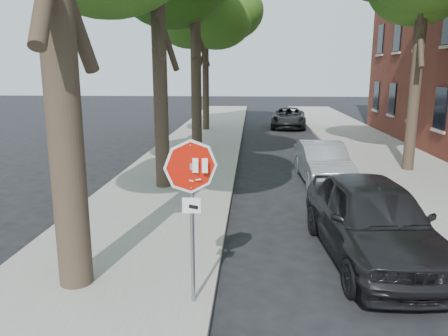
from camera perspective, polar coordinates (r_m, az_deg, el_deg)
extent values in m
plane|color=black|center=(7.28, 1.76, -17.95)|extent=(120.00, 120.00, 0.00)
cube|color=gray|center=(18.82, -4.60, 1.37)|extent=(4.00, 55.00, 0.12)
cube|color=gray|center=(19.51, 20.95, 0.98)|extent=(4.00, 55.00, 0.12)
cube|color=#9E9384|center=(18.64, 1.65, 1.32)|extent=(0.12, 55.00, 0.13)
cube|color=#9E9384|center=(19.00, 15.04, 1.10)|extent=(0.12, 55.00, 0.13)
cylinder|color=gray|center=(6.73, -4.18, -7.23)|extent=(0.06, 0.06, 2.60)
cube|color=#99999E|center=(6.45, -4.34, 0.22)|extent=(0.05, 0.06, 0.10)
cylinder|color=#99999E|center=(6.45, -4.34, 0.22)|extent=(0.76, 0.32, 0.82)
cylinder|color=white|center=(6.43, -4.36, 0.19)|extent=(0.76, 0.32, 0.82)
cylinder|color=red|center=(6.43, -4.37, 0.18)|extent=(0.68, 0.29, 0.74)
cube|color=white|center=(6.45, -6.23, 0.36)|extent=(0.08, 0.00, 0.22)
cube|color=white|center=(6.42, -5.00, 0.34)|extent=(0.08, 0.00, 0.22)
cube|color=white|center=(6.40, -3.76, 0.33)|extent=(0.08, 0.00, 0.22)
cube|color=white|center=(6.39, -2.52, 0.31)|extent=(0.08, 0.00, 0.22)
cube|color=silver|center=(6.48, -5.32, -1.47)|extent=(0.08, 0.00, 0.03)
cube|color=silver|center=(6.46, -4.35, -1.66)|extent=(0.08, 0.00, 0.03)
cube|color=silver|center=(6.45, -3.38, -1.51)|extent=(0.08, 0.00, 0.03)
cube|color=white|center=(6.59, -4.26, -4.90)|extent=(0.28, 0.02, 0.24)
cube|color=black|center=(6.58, -4.02, -5.10)|extent=(0.15, 0.00, 0.08)
cylinder|color=black|center=(13.61, -8.55, 17.38)|extent=(0.44, 0.44, 9.50)
cylinder|color=black|center=(20.48, -3.73, 16.52)|extent=(0.48, 0.48, 10.00)
cylinder|color=black|center=(27.44, -2.43, 14.47)|extent=(0.40, 0.40, 9.00)
ellipsoid|color=#2A5813|center=(27.64, -2.48, 19.70)|extent=(4.16, 4.16, 3.33)
ellipsoid|color=#2A5813|center=(28.43, -3.90, 18.72)|extent=(3.78, 3.78, 3.02)
cylinder|color=black|center=(17.30, 24.13, 14.56)|extent=(0.40, 0.40, 9.00)
imported|color=black|center=(9.20, 18.79, -6.33)|extent=(2.33, 4.97, 1.65)
imported|color=gray|center=(15.18, 12.75, 0.73)|extent=(1.61, 4.11, 1.33)
imported|color=black|center=(29.48, 8.42, 6.51)|extent=(2.60, 4.93, 1.32)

